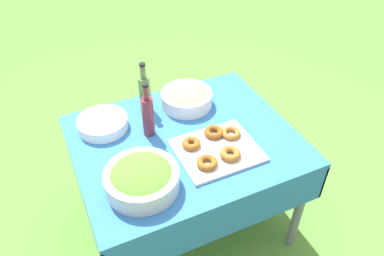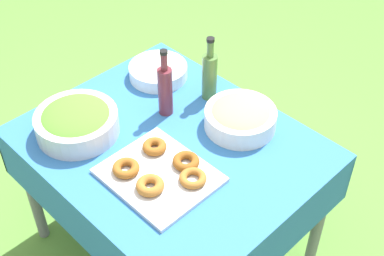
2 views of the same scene
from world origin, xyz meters
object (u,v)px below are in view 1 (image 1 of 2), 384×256
olive_oil_bottle (145,92)px  wine_bottle (148,115)px  plate_stack (103,123)px  salad_bowl (142,178)px  pasta_bowl (187,97)px  donut_platter (216,148)px

olive_oil_bottle → wine_bottle: wine_bottle is taller
wine_bottle → plate_stack: bearing=145.3°
salad_bowl → olive_oil_bottle: olive_oil_bottle is taller
salad_bowl → pasta_bowl: size_ratio=1.14×
pasta_bowl → plate_stack: bearing=-179.3°
salad_bowl → donut_platter: salad_bowl is taller
donut_platter → plate_stack: bearing=138.5°
salad_bowl → olive_oil_bottle: 0.59m
olive_oil_bottle → wine_bottle: bearing=-105.0°
plate_stack → olive_oil_bottle: bearing=12.8°
wine_bottle → pasta_bowl: bearing=28.2°
wine_bottle → donut_platter: bearing=-46.1°
pasta_bowl → donut_platter: pasta_bowl is taller
pasta_bowl → olive_oil_bottle: 0.24m
plate_stack → wine_bottle: size_ratio=0.86×
salad_bowl → plate_stack: bearing=96.4°
plate_stack → wine_bottle: (0.21, -0.14, 0.09)m
plate_stack → wine_bottle: bearing=-34.7°
salad_bowl → olive_oil_bottle: (0.21, 0.54, 0.06)m
olive_oil_bottle → wine_bottle: size_ratio=0.97×
donut_platter → olive_oil_bottle: 0.52m
pasta_bowl → salad_bowl: bearing=-131.6°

